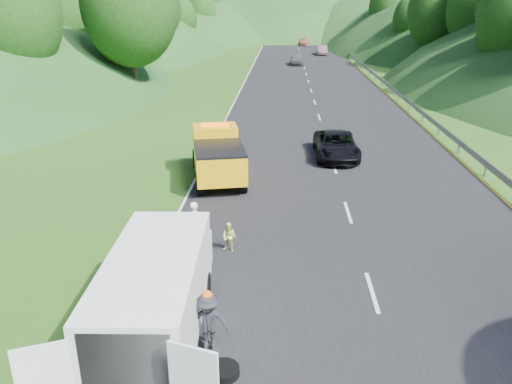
# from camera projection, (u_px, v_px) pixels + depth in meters

# --- Properties ---
(ground) EXTENTS (320.00, 320.00, 0.00)m
(ground) POSITION_uv_depth(u_px,v_px,m) (272.00, 258.00, 16.74)
(ground) COLOR #38661E
(ground) RESTS_ON ground
(road_surface) EXTENTS (14.00, 200.00, 0.02)m
(road_surface) POSITION_uv_depth(u_px,v_px,m) (308.00, 82.00, 53.92)
(road_surface) COLOR black
(road_surface) RESTS_ON ground
(guardrail) EXTENTS (0.06, 140.00, 1.52)m
(guardrail) POSITION_uv_depth(u_px,v_px,m) (360.00, 68.00, 65.22)
(guardrail) COLOR gray
(guardrail) RESTS_ON ground
(tree_line_left) EXTENTS (14.00, 140.00, 14.00)m
(tree_line_left) POSITION_uv_depth(u_px,v_px,m) (153.00, 60.00, 73.69)
(tree_line_left) COLOR #235418
(tree_line_left) RESTS_ON ground
(tree_line_right) EXTENTS (14.00, 140.00, 14.00)m
(tree_line_right) POSITION_uv_depth(u_px,v_px,m) (442.00, 62.00, 71.58)
(tree_line_right) COLOR #235418
(tree_line_right) RESTS_ON ground
(hills_backdrop) EXTENTS (201.00, 288.60, 44.00)m
(hills_backdrop) POSITION_uv_depth(u_px,v_px,m) (306.00, 33.00, 142.12)
(hills_backdrop) COLOR #2D5B23
(hills_backdrop) RESTS_ON ground
(tow_truck) EXTENTS (3.28, 6.16, 2.51)m
(tow_truck) POSITION_uv_depth(u_px,v_px,m) (217.00, 154.00, 23.80)
(tow_truck) COLOR black
(tow_truck) RESTS_ON ground
(white_van) EXTENTS (3.70, 6.83, 2.39)m
(white_van) POSITION_uv_depth(u_px,v_px,m) (157.00, 291.00, 12.30)
(white_van) COLOR black
(white_van) RESTS_ON ground
(woman) EXTENTS (0.67, 0.72, 1.60)m
(woman) POSITION_uv_depth(u_px,v_px,m) (196.00, 244.00, 17.67)
(woman) COLOR white
(woman) RESTS_ON ground
(child) EXTENTS (0.62, 0.55, 1.06)m
(child) POSITION_uv_depth(u_px,v_px,m) (229.00, 251.00, 17.16)
(child) COLOR #CED471
(child) RESTS_ON ground
(worker) EXTENTS (1.10, 0.69, 1.64)m
(worker) POSITION_uv_depth(u_px,v_px,m) (210.00, 352.00, 12.21)
(worker) COLOR black
(worker) RESTS_ON ground
(suitcase) EXTENTS (0.43, 0.32, 0.61)m
(suitcase) POSITION_uv_depth(u_px,v_px,m) (139.00, 231.00, 18.00)
(suitcase) COLOR #53553F
(suitcase) RESTS_ON ground
(spare_tire) EXTENTS (0.71, 0.71, 0.20)m
(spare_tire) POSITION_uv_depth(u_px,v_px,m) (224.00, 375.00, 11.46)
(spare_tire) COLOR black
(spare_tire) RESTS_ON ground
(passing_suv) EXTENTS (2.32, 4.92, 1.36)m
(passing_suv) POSITION_uv_depth(u_px,v_px,m) (335.00, 157.00, 27.59)
(passing_suv) COLOR black
(passing_suv) RESTS_ON ground
(dist_car_a) EXTENTS (1.74, 4.31, 1.47)m
(dist_car_a) POSITION_uv_depth(u_px,v_px,m) (297.00, 65.00, 68.45)
(dist_car_a) COLOR #4B4B50
(dist_car_a) RESTS_ON ground
(dist_car_b) EXTENTS (1.55, 4.45, 1.47)m
(dist_car_b) POSITION_uv_depth(u_px,v_px,m) (322.00, 55.00, 81.57)
(dist_car_b) COLOR brown
(dist_car_b) RESTS_ON ground
(dist_car_c) EXTENTS (1.93, 4.75, 1.38)m
(dist_car_c) POSITION_uv_depth(u_px,v_px,m) (304.00, 46.00, 98.95)
(dist_car_c) COLOR #AC6456
(dist_car_c) RESTS_ON ground
(dist_car_d) EXTENTS (1.74, 4.31, 1.47)m
(dist_car_d) POSITION_uv_depth(u_px,v_px,m) (290.00, 40.00, 112.48)
(dist_car_d) COLOR slate
(dist_car_d) RESTS_ON ground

